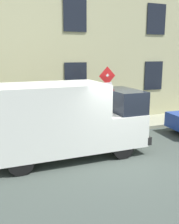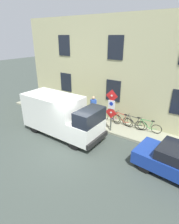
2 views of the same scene
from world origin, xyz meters
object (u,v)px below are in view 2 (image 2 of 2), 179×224
Objects in this scene: bicycle_red at (122,120)px; pedestrian at (93,107)px; sign_post_stacked at (111,107)px; bicycle_green at (148,127)px; delivery_van at (61,115)px; bicycle_purple at (111,117)px; bicycle_black at (134,123)px.

pedestrian reaches higher than bicycle_red.
sign_post_stacked reaches higher than bicycle_green.
delivery_van is 3.72m from bicycle_purple.
bicycle_purple is (1.20, 0.64, -1.29)m from sign_post_stacked.
bicycle_purple is 1.00× the size of pedestrian.
delivery_van is (-1.90, 2.52, -0.46)m from sign_post_stacked.
sign_post_stacked is 1.78m from bicycle_red.
bicycle_red is (3.10, -2.78, -0.82)m from delivery_van.
bicycle_black is at bearing -136.65° from pedestrian.
bicycle_purple is (0.00, 2.70, 0.00)m from bicycle_green.
sign_post_stacked is 3.19m from delivery_van.
bicycle_green is at bearing -137.52° from pedestrian.
delivery_van reaches higher than bicycle_green.
bicycle_purple is at bearing 28.09° from sign_post_stacked.
sign_post_stacked is 0.50× the size of delivery_van.
sign_post_stacked is 1.55× the size of bicycle_green.
bicycle_green is 1.00× the size of bicycle_purple.
bicycle_purple is at bearing 59.26° from delivery_van.
delivery_van reaches higher than pedestrian.
sign_post_stacked is 1.55× the size of bicycle_red.
sign_post_stacked reaches higher than bicycle_red.
bicycle_black is 1.00× the size of pedestrian.
bicycle_green is at bearing 34.59° from delivery_van.
sign_post_stacked is 2.10m from bicycle_black.
delivery_van is 5.59m from bicycle_green.
bicycle_black is at bearing -172.67° from bicycle_red.
delivery_van reaches higher than bicycle_black.
sign_post_stacked is at bearing 85.20° from bicycle_red.
sign_post_stacked is at bearing 37.52° from delivery_van.
bicycle_black and bicycle_red have the same top height.
bicycle_green is at bearing -59.80° from sign_post_stacked.
bicycle_purple is (3.10, -1.88, -0.82)m from delivery_van.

